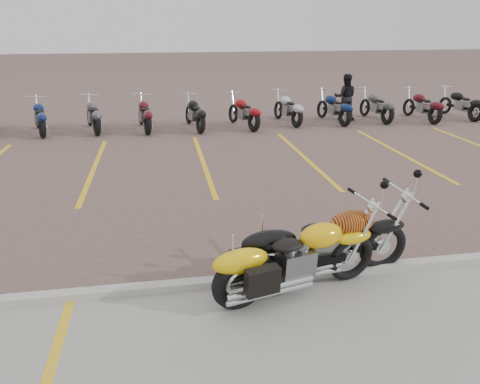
% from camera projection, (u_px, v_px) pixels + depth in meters
% --- Properties ---
extents(ground, '(100.00, 100.00, 0.00)m').
position_uv_depth(ground, '(225.00, 225.00, 8.29)').
color(ground, '#6F554F').
rests_on(ground, ground).
extents(curb, '(60.00, 0.18, 0.12)m').
position_uv_depth(curb, '(246.00, 280.00, 6.42)').
color(curb, '#ADAAA3').
rests_on(curb, ground).
extents(parking_stripes, '(38.00, 5.50, 0.01)m').
position_uv_depth(parking_stripes, '(203.00, 162.00, 11.99)').
color(parking_stripes, gold).
rests_on(parking_stripes, ground).
extents(yellow_cruiser, '(2.34, 0.71, 0.98)m').
position_uv_depth(yellow_cruiser, '(293.00, 262.00, 6.03)').
color(yellow_cruiser, black).
rests_on(yellow_cruiser, ground).
extents(flame_cruiser, '(2.48, 0.48, 1.02)m').
position_uv_depth(flame_cruiser, '(323.00, 247.00, 6.37)').
color(flame_cruiser, black).
rests_on(flame_cruiser, ground).
extents(person_b, '(0.95, 0.83, 1.65)m').
position_uv_depth(person_b, '(345.00, 97.00, 16.89)').
color(person_b, black).
rests_on(person_b, ground).
extents(bg_bike_row, '(20.84, 2.09, 1.10)m').
position_uv_depth(bg_bike_row, '(193.00, 111.00, 15.78)').
color(bg_bike_row, black).
rests_on(bg_bike_row, ground).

